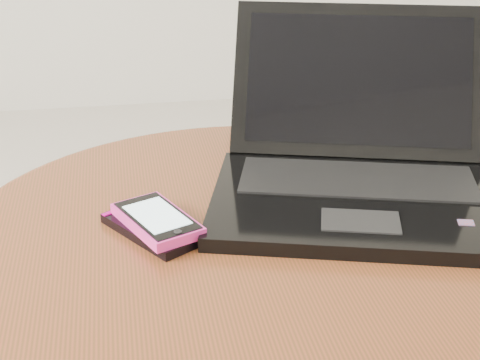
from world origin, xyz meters
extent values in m
cylinder|color=brown|center=(-0.05, -0.06, 0.52)|extent=(0.65, 0.65, 0.03)
torus|color=brown|center=(-0.05, -0.06, 0.52)|extent=(0.68, 0.68, 0.03)
cube|color=black|center=(0.07, -0.03, 0.55)|extent=(0.38, 0.31, 0.02)
cube|color=black|center=(0.09, 0.02, 0.56)|extent=(0.29, 0.17, 0.00)
cube|color=black|center=(0.06, -0.08, 0.56)|extent=(0.09, 0.07, 0.00)
cube|color=red|center=(0.17, -0.11, 0.56)|extent=(0.02, 0.02, 0.00)
cube|color=black|center=(0.12, 0.13, 0.64)|extent=(0.34, 0.19, 0.17)
cube|color=black|center=(0.12, 0.13, 0.64)|extent=(0.29, 0.16, 0.14)
cube|color=black|center=(-0.15, -0.04, 0.55)|extent=(0.11, 0.13, 0.01)
cube|color=#B8027D|center=(-0.18, 0.00, 0.55)|extent=(0.05, 0.04, 0.00)
cube|color=#FF35A4|center=(-0.15, -0.04, 0.56)|extent=(0.10, 0.12, 0.01)
cube|color=black|center=(-0.15, -0.04, 0.56)|extent=(0.09, 0.11, 0.00)
cube|color=white|center=(-0.15, -0.04, 0.56)|extent=(0.07, 0.09, 0.00)
cylinder|color=black|center=(-0.13, -0.08, 0.56)|extent=(0.01, 0.01, 0.00)
camera|label=1|loc=(-0.18, -0.74, 0.92)|focal=55.32mm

